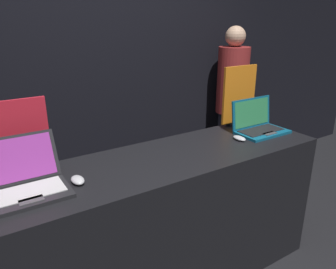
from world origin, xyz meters
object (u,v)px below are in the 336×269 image
at_px(mouse_front, 78,180).
at_px(person_bystander, 231,106).
at_px(promo_stand_front, 12,140).
at_px(promo_stand_back, 239,97).
at_px(laptop_back, 258,124).
at_px(laptop_front, 24,181).
at_px(mouse_back, 239,138).

distance_m(mouse_front, person_bystander, 2.24).
xyz_separation_m(promo_stand_front, promo_stand_back, (1.69, -0.00, 0.03)).
distance_m(laptop_back, promo_stand_back, 0.28).
height_order(promo_stand_front, person_bystander, person_bystander).
bearing_deg(person_bystander, laptop_back, -122.46).
relative_size(laptop_front, promo_stand_back, 0.83).
height_order(promo_stand_front, promo_stand_back, promo_stand_back).
bearing_deg(mouse_front, mouse_back, 0.48).
relative_size(mouse_front, laptop_back, 0.28).
bearing_deg(person_bystander, promo_stand_back, -130.17).
height_order(laptop_front, mouse_back, laptop_front).
distance_m(promo_stand_front, mouse_back, 1.48).
distance_m(mouse_front, laptop_back, 1.44).
bearing_deg(mouse_front, laptop_back, 2.70).
height_order(promo_stand_front, laptop_back, promo_stand_front).
bearing_deg(laptop_back, laptop_front, -179.62).
relative_size(mouse_front, promo_stand_front, 0.26).
height_order(mouse_back, promo_stand_back, promo_stand_back).
bearing_deg(promo_stand_back, person_bystander, 49.83).
distance_m(laptop_back, mouse_back, 0.26).
relative_size(laptop_back, promo_stand_back, 0.82).
height_order(laptop_back, mouse_back, laptop_back).
bearing_deg(promo_stand_front, mouse_front, -49.50).
bearing_deg(mouse_back, promo_stand_back, 48.49).
distance_m(mouse_back, person_bystander, 1.27).
relative_size(promo_stand_front, laptop_back, 1.07).
bearing_deg(person_bystander, mouse_front, -154.15).
bearing_deg(laptop_front, laptop_back, 0.38).
xyz_separation_m(mouse_front, promo_stand_back, (1.44, 0.29, 0.21)).
relative_size(mouse_front, person_bystander, 0.06).
height_order(laptop_back, promo_stand_back, promo_stand_back).
relative_size(laptop_front, promo_stand_front, 0.94).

